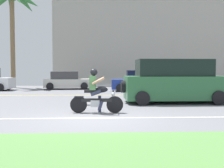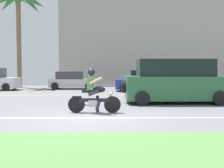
# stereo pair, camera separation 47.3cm
# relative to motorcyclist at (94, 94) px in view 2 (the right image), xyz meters

# --- Properties ---
(ground) EXTENTS (56.00, 30.00, 0.04)m
(ground) POSITION_rel_motorcyclist_xyz_m (-0.04, 1.72, -0.71)
(ground) COLOR slate
(grass_median) EXTENTS (56.00, 3.80, 0.06)m
(grass_median) POSITION_rel_motorcyclist_xyz_m (-0.04, -5.38, -0.66)
(grass_median) COLOR #548442
(grass_median) RESTS_ON ground
(lane_line_near) EXTENTS (50.40, 0.12, 0.01)m
(lane_line_near) POSITION_rel_motorcyclist_xyz_m (-0.04, -1.11, -0.68)
(lane_line_near) COLOR silver
(lane_line_near) RESTS_ON ground
(lane_line_far) EXTENTS (50.40, 0.12, 0.01)m
(lane_line_far) POSITION_rel_motorcyclist_xyz_m (-0.04, 6.92, -0.68)
(lane_line_far) COLOR yellow
(lane_line_far) RESTS_ON ground
(motorcyclist) EXTENTS (1.95, 0.64, 1.63)m
(motorcyclist) POSITION_rel_motorcyclist_xyz_m (0.00, 0.00, 0.00)
(motorcyclist) COLOR black
(motorcyclist) RESTS_ON ground
(suv_nearby) EXTENTS (5.00, 2.13, 2.07)m
(suv_nearby) POSITION_rel_motorcyclist_xyz_m (3.70, 2.94, 0.31)
(suv_nearby) COLOR #2D663D
(suv_nearby) RESTS_ON ground
(parked_car_1) EXTENTS (3.74, 2.09, 1.41)m
(parked_car_1) POSITION_rel_motorcyclist_xyz_m (-2.49, 12.34, -0.03)
(parked_car_1) COLOR beige
(parked_car_1) RESTS_ON ground
(parked_car_2) EXTENTS (4.17, 1.92, 1.51)m
(parked_car_2) POSITION_rel_motorcyclist_xyz_m (3.14, 9.95, 0.02)
(parked_car_2) COLOR navy
(parked_car_2) RESTS_ON ground
(parked_car_3) EXTENTS (4.16, 2.15, 1.57)m
(parked_car_3) POSITION_rel_motorcyclist_xyz_m (7.72, 11.58, 0.04)
(parked_car_3) COLOR white
(parked_car_3) RESTS_ON ground
(palm_tree_0) EXTENTS (4.86, 4.73, 8.76)m
(palm_tree_0) POSITION_rel_motorcyclist_xyz_m (-7.30, 14.11, 6.60)
(palm_tree_0) COLOR brown
(palm_tree_0) RESTS_ON ground
(building_far) EXTENTS (18.20, 4.00, 8.59)m
(building_far) POSITION_rel_motorcyclist_xyz_m (4.60, 19.72, 3.60)
(building_far) COLOR #A8A399
(building_far) RESTS_ON ground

